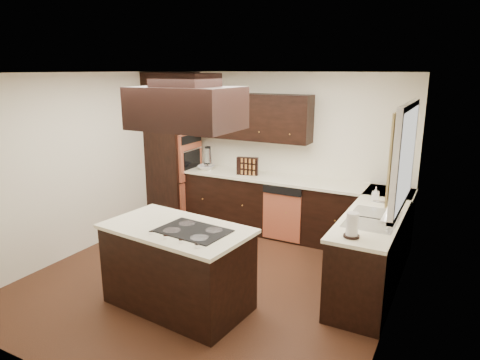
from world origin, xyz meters
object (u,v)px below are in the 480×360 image
(oven_column, at_px, (174,158))
(spice_rack, at_px, (247,166))
(range_hood, at_px, (186,108))
(island, at_px, (178,268))

(oven_column, bearing_deg, spice_rack, 0.83)
(spice_rack, bearing_deg, oven_column, 166.53)
(range_hood, bearing_deg, oven_column, 129.74)
(range_hood, height_order, spice_rack, range_hood)
(island, distance_m, spice_rack, 2.51)
(range_hood, relative_size, spice_rack, 3.14)
(island, xyz_separation_m, spice_rack, (-0.38, 2.40, 0.62))
(range_hood, bearing_deg, spice_rack, 101.53)
(range_hood, bearing_deg, island, -124.65)
(oven_column, height_order, range_hood, range_hood)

